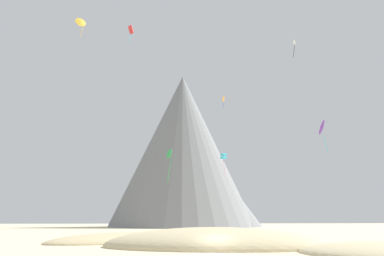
% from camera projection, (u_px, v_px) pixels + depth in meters
% --- Properties ---
extents(ground_plane, '(400.00, 400.00, 0.00)m').
position_uv_depth(ground_plane, '(217.00, 253.00, 32.35)').
color(ground_plane, beige).
extents(dune_foreground_right, '(26.93, 17.32, 4.27)m').
position_uv_depth(dune_foreground_right, '(215.00, 247.00, 38.44)').
color(dune_foreground_right, '#CCBA8E').
rests_on(dune_foreground_right, ground_plane).
extents(dune_midground, '(26.04, 20.92, 2.56)m').
position_uv_depth(dune_midground, '(133.00, 241.00, 48.46)').
color(dune_midground, '#C6B284').
rests_on(dune_midground, ground_plane).
extents(bush_low_patch, '(1.72, 1.72, 0.64)m').
position_uv_depth(bush_low_patch, '(130.00, 242.00, 42.76)').
color(bush_low_patch, '#477238').
rests_on(bush_low_patch, ground_plane).
extents(bush_far_right, '(1.30, 1.30, 0.69)m').
position_uv_depth(bush_far_right, '(146.00, 247.00, 34.78)').
color(bush_far_right, '#568442').
rests_on(bush_far_right, ground_plane).
extents(bush_near_right, '(3.48, 3.48, 0.48)m').
position_uv_depth(bush_near_right, '(114.00, 244.00, 40.72)').
color(bush_near_right, '#386633').
rests_on(bush_near_right, ground_plane).
extents(rock_massif, '(78.20, 78.20, 61.89)m').
position_uv_depth(rock_massif, '(187.00, 156.00, 142.32)').
color(rock_massif, slate).
rests_on(rock_massif, ground_plane).
extents(kite_orange_high, '(0.64, 0.88, 3.20)m').
position_uv_depth(kite_orange_high, '(224.00, 100.00, 95.99)').
color(kite_orange_high, orange).
extents(kite_white_high, '(0.62, 0.80, 3.73)m').
position_uv_depth(kite_white_high, '(294.00, 45.00, 71.11)').
color(kite_white_high, white).
extents(kite_gold_high, '(2.28, 1.74, 4.58)m').
position_uv_depth(kite_gold_high, '(81.00, 22.00, 70.64)').
color(kite_gold_high, gold).
extents(kite_violet_mid, '(1.41, 2.56, 5.21)m').
position_uv_depth(kite_violet_mid, '(322.00, 128.00, 56.11)').
color(kite_violet_mid, purple).
extents(kite_green_low, '(0.81, 1.27, 5.24)m').
position_uv_depth(kite_green_low, '(169.00, 157.00, 55.17)').
color(kite_green_low, green).
extents(kite_cyan_mid, '(1.48, 1.46, 4.78)m').
position_uv_depth(kite_cyan_mid, '(224.00, 156.00, 78.42)').
color(kite_cyan_mid, '#33BCDB').
extents(kite_red_high, '(1.17, 0.77, 3.33)m').
position_uv_depth(kite_red_high, '(131.00, 31.00, 64.47)').
color(kite_red_high, red).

